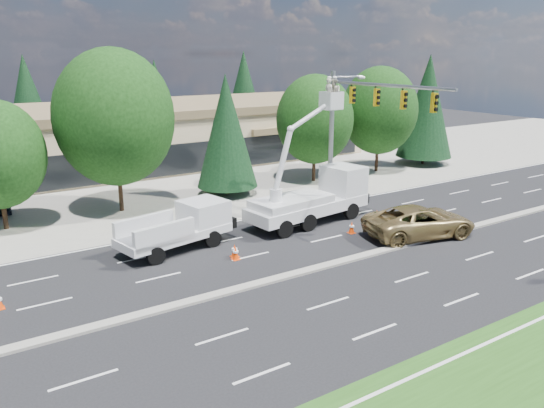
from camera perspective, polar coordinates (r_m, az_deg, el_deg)
ground at (r=25.04m, az=1.45°, el=-7.90°), size 140.00×140.00×0.00m
concrete_apron at (r=42.23m, az=-14.00°, el=1.56°), size 140.00×22.00×0.01m
road_median at (r=25.01m, az=1.45°, el=-7.78°), size 120.00×0.55×0.12m
strip_mall at (r=51.09m, az=-17.93°, el=6.93°), size 50.40×15.40×5.50m
tree_front_d at (r=35.55m, az=-16.58°, el=8.89°), size 7.60×7.60×10.55m
tree_front_e at (r=38.74m, az=-4.93°, el=7.82°), size 4.45×4.45×8.78m
tree_front_f at (r=42.99m, az=4.63°, el=9.06°), size 6.20×6.20×8.60m
tree_front_g at (r=47.51m, az=11.47°, el=9.82°), size 6.58×6.58×9.13m
tree_front_h at (r=51.85m, az=16.33°, el=10.07°), size 5.13×5.13×10.10m
tree_back_b at (r=61.74m, az=-24.80°, el=10.09°), size 5.13×5.13×10.11m
tree_back_c at (r=65.28m, az=-12.38°, el=11.11°), size 4.82×4.82×9.49m
tree_back_d at (r=70.36m, az=-3.04°, el=12.20°), size 5.32×5.32×10.49m
signal_mast at (r=34.89m, az=8.75°, el=9.04°), size 2.76×10.16×9.00m
utility_pickup at (r=28.78m, az=-9.69°, el=-2.85°), size 6.45×3.42×2.35m
bucket_truck at (r=32.83m, az=4.75°, el=1.30°), size 8.54×3.52×8.81m
traffic_cone_b at (r=27.39m, az=-4.05°, el=-5.03°), size 0.40×0.40×0.70m
traffic_cone_c at (r=27.06m, az=-3.94°, el=-5.29°), size 0.40×0.40×0.70m
traffic_cone_d at (r=31.22m, az=8.56°, el=-2.52°), size 0.40×0.40×0.70m
traffic_cone_e at (r=33.81m, az=11.20°, el=-1.21°), size 0.40×0.40×0.70m
minivan at (r=31.31m, az=15.60°, el=-1.82°), size 6.96×4.38×1.79m
parked_car_east at (r=41.91m, az=-5.16°, el=3.01°), size 2.67×5.18×1.63m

